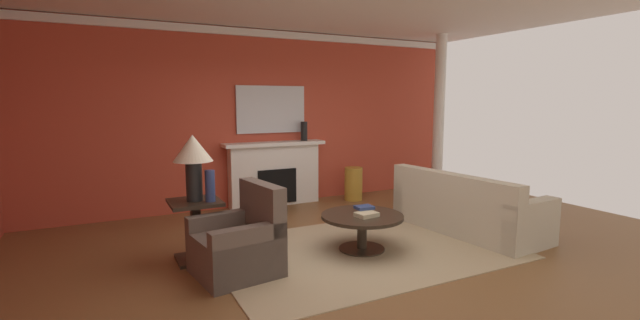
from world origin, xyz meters
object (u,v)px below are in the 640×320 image
(armchair_near_window, at_px, (239,246))
(vase_on_side_table, at_px, (210,186))
(fireplace, at_px, (275,175))
(side_table, at_px, (196,226))
(coffee_table, at_px, (362,224))
(sofa, at_px, (466,211))
(vase_mantel_right, at_px, (304,131))
(mantel_mirror, at_px, (271,109))
(vase_tall_corner, at_px, (353,184))
(table_lamp, at_px, (193,155))

(armchair_near_window, height_order, vase_on_side_table, vase_on_side_table)
(fireplace, bearing_deg, side_table, -130.04)
(coffee_table, distance_m, vase_on_side_table, 1.86)
(sofa, bearing_deg, vase_mantel_right, 115.49)
(vase_mantel_right, bearing_deg, mantel_mirror, 162.82)
(sofa, relative_size, vase_on_side_table, 6.13)
(armchair_near_window, xyz_separation_m, vase_on_side_table, (-0.18, 0.49, 0.57))
(fireplace, bearing_deg, coffee_table, -87.86)
(fireplace, distance_m, coffee_table, 2.70)
(fireplace, distance_m, mantel_mirror, 1.15)
(mantel_mirror, distance_m, vase_mantel_right, 0.69)
(fireplace, relative_size, side_table, 2.57)
(coffee_table, xyz_separation_m, vase_mantel_right, (0.45, 2.64, 0.95))
(fireplace, height_order, vase_on_side_table, fireplace)
(vase_mantel_right, bearing_deg, vase_tall_corner, -15.78)
(table_lamp, xyz_separation_m, vase_on_side_table, (0.15, -0.12, -0.35))
(armchair_near_window, bearing_deg, vase_mantel_right, 53.18)
(vase_tall_corner, bearing_deg, sofa, -81.09)
(fireplace, relative_size, mantel_mirror, 1.44)
(sofa, distance_m, armchair_near_window, 3.26)
(armchair_near_window, height_order, vase_mantel_right, vase_mantel_right)
(vase_on_side_table, relative_size, vase_tall_corner, 0.58)
(mantel_mirror, bearing_deg, table_lamp, -128.48)
(armchair_near_window, distance_m, table_lamp, 1.15)
(fireplace, relative_size, armchair_near_window, 1.89)
(coffee_table, relative_size, vase_on_side_table, 2.83)
(coffee_table, bearing_deg, vase_tall_corner, 60.86)
(side_table, height_order, table_lamp, table_lamp)
(armchair_near_window, relative_size, vase_mantel_right, 2.79)
(sofa, bearing_deg, coffee_table, -180.00)
(armchair_near_window, bearing_deg, vase_on_side_table, 109.84)
(vase_tall_corner, bearing_deg, armchair_near_window, -140.02)
(sofa, bearing_deg, fireplace, 123.91)
(vase_mantel_right, bearing_deg, table_lamp, -138.43)
(side_table, bearing_deg, coffee_table, -17.35)
(table_lamp, bearing_deg, coffee_table, -17.35)
(fireplace, bearing_deg, vase_on_side_table, -126.04)
(coffee_table, bearing_deg, mantel_mirror, 92.04)
(side_table, bearing_deg, fireplace, 49.96)
(mantel_mirror, height_order, side_table, mantel_mirror)
(table_lamp, relative_size, vase_tall_corner, 1.24)
(fireplace, xyz_separation_m, mantel_mirror, (0.00, 0.12, 1.14))
(side_table, distance_m, vase_mantel_right, 3.23)
(vase_tall_corner, bearing_deg, vase_mantel_right, 164.22)
(sofa, xyz_separation_m, coffee_table, (-1.71, -0.00, 0.04))
(sofa, height_order, vase_tall_corner, sofa)
(side_table, xyz_separation_m, vase_tall_corner, (3.21, 1.81, -0.10))
(sofa, relative_size, side_table, 3.10)
(mantel_mirror, height_order, coffee_table, mantel_mirror)
(fireplace, relative_size, table_lamp, 2.40)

